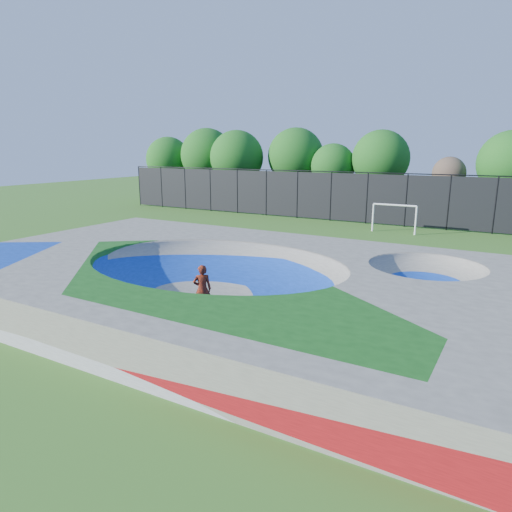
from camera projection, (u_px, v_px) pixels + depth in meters
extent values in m
plane|color=#30631B|center=(215.00, 297.00, 18.52)|extent=(120.00, 120.00, 0.00)
cube|color=gray|center=(215.00, 279.00, 18.34)|extent=(22.00, 14.00, 1.50)
imported|color=#AC2C0D|center=(202.00, 289.00, 16.45)|extent=(0.79, 0.76, 1.83)
cube|color=black|center=(203.00, 313.00, 16.66)|extent=(0.73, 0.68, 0.05)
cylinder|color=white|center=(373.00, 218.00, 32.78)|extent=(0.12, 0.12, 1.98)
cylinder|color=white|center=(416.00, 221.00, 31.35)|extent=(0.12, 0.12, 1.98)
cylinder|color=white|center=(395.00, 205.00, 31.84)|extent=(2.97, 0.12, 0.12)
cylinder|color=black|center=(139.00, 186.00, 47.36)|extent=(0.09, 0.09, 4.00)
cylinder|color=black|center=(162.00, 187.00, 45.91)|extent=(0.09, 0.09, 4.00)
cylinder|color=black|center=(185.00, 188.00, 44.47)|extent=(0.09, 0.09, 4.00)
cylinder|color=black|center=(210.00, 190.00, 43.03)|extent=(0.09, 0.09, 4.00)
cylinder|color=black|center=(237.00, 191.00, 41.58)|extent=(0.09, 0.09, 4.00)
cylinder|color=black|center=(266.00, 193.00, 40.14)|extent=(0.09, 0.09, 4.00)
cylinder|color=black|center=(297.00, 195.00, 38.69)|extent=(0.09, 0.09, 4.00)
cylinder|color=black|center=(331.00, 196.00, 37.25)|extent=(0.09, 0.09, 4.00)
cylinder|color=black|center=(367.00, 198.00, 35.80)|extent=(0.09, 0.09, 4.00)
cylinder|color=black|center=(406.00, 201.00, 34.36)|extent=(0.09, 0.09, 4.00)
cylinder|color=black|center=(449.00, 203.00, 32.91)|extent=(0.09, 0.09, 4.00)
cylinder|color=black|center=(495.00, 205.00, 31.47)|extent=(0.09, 0.09, 4.00)
cube|color=black|center=(367.00, 198.00, 35.80)|extent=(48.00, 0.03, 3.80)
cylinder|color=black|center=(368.00, 173.00, 35.34)|extent=(48.00, 0.08, 0.08)
cylinder|color=#452F22|center=(170.00, 188.00, 52.08)|extent=(0.44, 0.44, 2.74)
sphere|color=#175817|center=(168.00, 159.00, 51.33)|extent=(4.96, 4.96, 4.96)
cylinder|color=#452F22|center=(208.00, 189.00, 49.67)|extent=(0.44, 0.44, 2.99)
sphere|color=#175817|center=(207.00, 155.00, 48.83)|extent=(5.63, 5.63, 5.63)
cylinder|color=#452F22|center=(237.00, 192.00, 46.27)|extent=(0.44, 0.44, 2.94)
sphere|color=#175817|center=(237.00, 157.00, 45.46)|extent=(5.33, 5.33, 5.33)
cylinder|color=#452F22|center=(295.00, 193.00, 45.42)|extent=(0.44, 0.44, 3.03)
sphere|color=#175817|center=(296.00, 156.00, 44.59)|extent=(5.45, 5.45, 5.45)
cylinder|color=#452F22|center=(332.00, 197.00, 42.90)|extent=(0.44, 0.44, 2.71)
sphere|color=#175817|center=(333.00, 166.00, 42.23)|extent=(4.08, 4.08, 4.08)
cylinder|color=#452F22|center=(378.00, 197.00, 41.10)|extent=(0.44, 0.44, 3.05)
sphere|color=#175817|center=(381.00, 159.00, 40.31)|extent=(5.03, 5.03, 5.03)
cylinder|color=#452F22|center=(446.00, 204.00, 37.11)|extent=(0.44, 0.44, 2.80)
sphere|color=brown|center=(449.00, 173.00, 36.53)|extent=(2.60, 2.60, 2.60)
cylinder|color=#452F22|center=(505.00, 207.00, 34.97)|extent=(0.44, 0.44, 2.96)
sphere|color=#175817|center=(511.00, 163.00, 34.21)|extent=(4.83, 4.83, 4.83)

